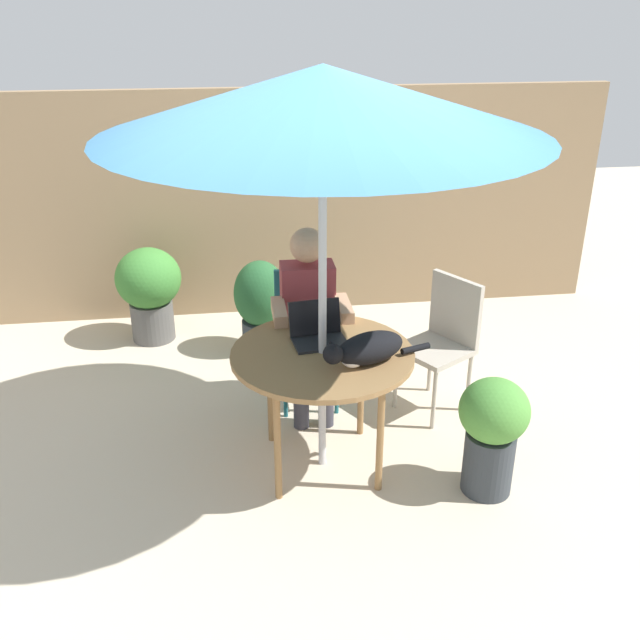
{
  "coord_description": "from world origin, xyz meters",
  "views": [
    {
      "loc": [
        -0.48,
        -3.48,
        2.59
      ],
      "look_at": [
        0.0,
        0.1,
        0.9
      ],
      "focal_mm": 40.12,
      "sensor_mm": 36.0,
      "label": 1
    }
  ],
  "objects_px": {
    "potted_plant_by_chair": "(149,288)",
    "person_seated": "(309,313)",
    "chair_occupied": "(306,326)",
    "potted_plant_near_fence": "(261,303)",
    "potted_plant_corner": "(492,429)",
    "patio_table": "(322,362)",
    "laptop": "(317,329)",
    "cat": "(366,349)",
    "patio_umbrella": "(323,101)",
    "chair_empty": "(444,334)"
  },
  "relations": [
    {
      "from": "chair_occupied",
      "to": "potted_plant_by_chair",
      "type": "xyz_separation_m",
      "value": [
        -1.12,
        1.04,
        -0.09
      ]
    },
    {
      "from": "patio_umbrella",
      "to": "laptop",
      "type": "bearing_deg",
      "value": 93.69
    },
    {
      "from": "cat",
      "to": "potted_plant_corner",
      "type": "height_order",
      "value": "cat"
    },
    {
      "from": "chair_occupied",
      "to": "person_seated",
      "type": "distance_m",
      "value": 0.23
    },
    {
      "from": "potted_plant_near_fence",
      "to": "potted_plant_corner",
      "type": "bearing_deg",
      "value": -58.5
    },
    {
      "from": "potted_plant_near_fence",
      "to": "potted_plant_by_chair",
      "type": "bearing_deg",
      "value": 159.54
    },
    {
      "from": "chair_occupied",
      "to": "laptop",
      "type": "bearing_deg",
      "value": -90.94
    },
    {
      "from": "cat",
      "to": "potted_plant_near_fence",
      "type": "bearing_deg",
      "value": 106.04
    },
    {
      "from": "laptop",
      "to": "chair_empty",
      "type": "bearing_deg",
      "value": 23.84
    },
    {
      "from": "person_seated",
      "to": "potted_plant_near_fence",
      "type": "xyz_separation_m",
      "value": [
        -0.27,
        0.88,
        -0.3
      ]
    },
    {
      "from": "cat",
      "to": "laptop",
      "type": "bearing_deg",
      "value": 125.32
    },
    {
      "from": "chair_occupied",
      "to": "laptop",
      "type": "relative_size",
      "value": 2.75
    },
    {
      "from": "person_seated",
      "to": "potted_plant_corner",
      "type": "distance_m",
      "value": 1.37
    },
    {
      "from": "chair_empty",
      "to": "potted_plant_corner",
      "type": "xyz_separation_m",
      "value": [
        0.01,
        -0.92,
        -0.13
      ]
    },
    {
      "from": "person_seated",
      "to": "potted_plant_near_fence",
      "type": "relative_size",
      "value": 1.69
    },
    {
      "from": "chair_empty",
      "to": "patio_umbrella",
      "type": "bearing_deg",
      "value": -147.75
    },
    {
      "from": "potted_plant_corner",
      "to": "chair_empty",
      "type": "bearing_deg",
      "value": 90.44
    },
    {
      "from": "potted_plant_by_chair",
      "to": "potted_plant_corner",
      "type": "bearing_deg",
      "value": -47.62
    },
    {
      "from": "chair_empty",
      "to": "person_seated",
      "type": "xyz_separation_m",
      "value": [
        -0.88,
        0.08,
        0.17
      ]
    },
    {
      "from": "person_seated",
      "to": "potted_plant_corner",
      "type": "bearing_deg",
      "value": -48.39
    },
    {
      "from": "chair_empty",
      "to": "potted_plant_corner",
      "type": "bearing_deg",
      "value": -89.56
    },
    {
      "from": "potted_plant_near_fence",
      "to": "potted_plant_by_chair",
      "type": "relative_size",
      "value": 0.97
    },
    {
      "from": "chair_occupied",
      "to": "cat",
      "type": "height_order",
      "value": "cat"
    },
    {
      "from": "potted_plant_by_chair",
      "to": "person_seated",
      "type": "bearing_deg",
      "value": -47.0
    },
    {
      "from": "person_seated",
      "to": "cat",
      "type": "distance_m",
      "value": 0.83
    },
    {
      "from": "patio_umbrella",
      "to": "chair_empty",
      "type": "bearing_deg",
      "value": 32.25
    },
    {
      "from": "patio_umbrella",
      "to": "chair_empty",
      "type": "relative_size",
      "value": 2.51
    },
    {
      "from": "patio_table",
      "to": "patio_umbrella",
      "type": "distance_m",
      "value": 1.41
    },
    {
      "from": "potted_plant_by_chair",
      "to": "laptop",
      "type": "bearing_deg",
      "value": -56.44
    },
    {
      "from": "patio_table",
      "to": "chair_empty",
      "type": "distance_m",
      "value": 1.05
    },
    {
      "from": "patio_table",
      "to": "potted_plant_corner",
      "type": "height_order",
      "value": "patio_table"
    },
    {
      "from": "chair_occupied",
      "to": "potted_plant_near_fence",
      "type": "relative_size",
      "value": 1.23
    },
    {
      "from": "patio_table",
      "to": "chair_occupied",
      "type": "distance_m",
      "value": 0.81
    },
    {
      "from": "chair_empty",
      "to": "potted_plant_near_fence",
      "type": "bearing_deg",
      "value": 139.89
    },
    {
      "from": "patio_umbrella",
      "to": "chair_empty",
      "type": "xyz_separation_m",
      "value": [
        0.88,
        0.55,
        -1.56
      ]
    },
    {
      "from": "patio_umbrella",
      "to": "potted_plant_near_fence",
      "type": "bearing_deg",
      "value": 99.98
    },
    {
      "from": "potted_plant_near_fence",
      "to": "potted_plant_corner",
      "type": "distance_m",
      "value": 2.21
    },
    {
      "from": "patio_umbrella",
      "to": "person_seated",
      "type": "bearing_deg",
      "value": 90.0
    },
    {
      "from": "potted_plant_near_fence",
      "to": "patio_table",
      "type": "bearing_deg",
      "value": -80.02
    },
    {
      "from": "chair_occupied",
      "to": "potted_plant_near_fence",
      "type": "distance_m",
      "value": 0.78
    },
    {
      "from": "patio_umbrella",
      "to": "potted_plant_near_fence",
      "type": "relative_size",
      "value": 3.08
    },
    {
      "from": "patio_table",
      "to": "potted_plant_corner",
      "type": "distance_m",
      "value": 1.0
    },
    {
      "from": "person_seated",
      "to": "chair_occupied",
      "type": "bearing_deg",
      "value": 90.0
    },
    {
      "from": "patio_table",
      "to": "potted_plant_by_chair",
      "type": "bearing_deg",
      "value": 121.41
    },
    {
      "from": "person_seated",
      "to": "laptop",
      "type": "distance_m",
      "value": 0.49
    },
    {
      "from": "patio_umbrella",
      "to": "person_seated",
      "type": "height_order",
      "value": "patio_umbrella"
    },
    {
      "from": "patio_table",
      "to": "person_seated",
      "type": "relative_size",
      "value": 0.82
    },
    {
      "from": "potted_plant_corner",
      "to": "person_seated",
      "type": "bearing_deg",
      "value": 131.61
    },
    {
      "from": "cat",
      "to": "potted_plant_by_chair",
      "type": "bearing_deg",
      "value": 123.84
    },
    {
      "from": "laptop",
      "to": "potted_plant_near_fence",
      "type": "distance_m",
      "value": 1.44
    }
  ]
}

